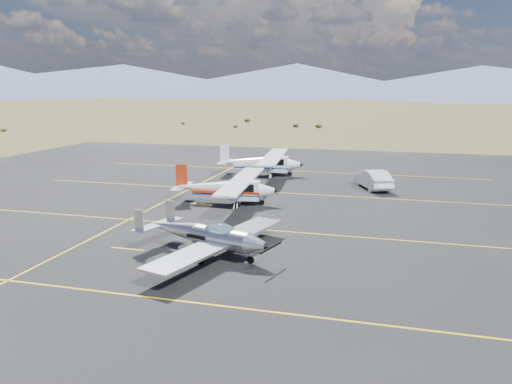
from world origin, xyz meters
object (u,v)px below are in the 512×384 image
at_px(aircraft_low_wing, 208,236).
at_px(aircraft_plain, 261,162).
at_px(sedan, 373,179).
at_px(aircraft_cessna, 227,187).

xyz_separation_m(aircraft_low_wing, aircraft_plain, (-3.32, 23.86, 0.28)).
xyz_separation_m(aircraft_low_wing, sedan, (7.61, 20.13, -0.23)).
height_order(aircraft_cessna, sedan, aircraft_cessna).
relative_size(aircraft_low_wing, aircraft_cessna, 0.90).
height_order(aircraft_low_wing, aircraft_cessna, aircraft_cessna).
bearing_deg(sedan, aircraft_plain, -42.65).
bearing_deg(aircraft_low_wing, aircraft_cessna, 119.77).
bearing_deg(aircraft_plain, sedan, -24.81).
bearing_deg(aircraft_plain, aircraft_cessna, -93.44).
distance_m(aircraft_low_wing, sedan, 21.52).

